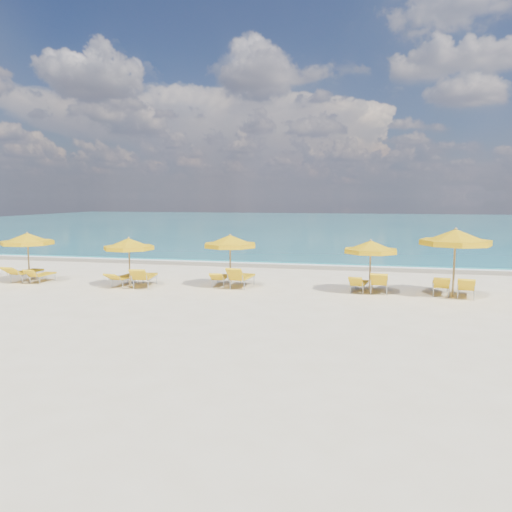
# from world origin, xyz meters

# --- Properties ---
(ground_plane) EXTENTS (120.00, 120.00, 0.00)m
(ground_plane) POSITION_xyz_m (0.00, 0.00, 0.00)
(ground_plane) COLOR beige
(ocean) EXTENTS (120.00, 80.00, 0.30)m
(ocean) POSITION_xyz_m (0.00, 48.00, 0.00)
(ocean) COLOR #156C76
(ocean) RESTS_ON ground
(wet_sand_band) EXTENTS (120.00, 2.60, 0.01)m
(wet_sand_band) POSITION_xyz_m (0.00, 7.40, 0.00)
(wet_sand_band) COLOR tan
(wet_sand_band) RESTS_ON ground
(foam_line) EXTENTS (120.00, 1.20, 0.03)m
(foam_line) POSITION_xyz_m (0.00, 8.20, 0.00)
(foam_line) COLOR white
(foam_line) RESTS_ON ground
(whitecap_near) EXTENTS (14.00, 0.36, 0.05)m
(whitecap_near) POSITION_xyz_m (-6.00, 17.00, 0.00)
(whitecap_near) COLOR white
(whitecap_near) RESTS_ON ground
(whitecap_far) EXTENTS (18.00, 0.30, 0.05)m
(whitecap_far) POSITION_xyz_m (8.00, 24.00, 0.00)
(whitecap_far) COLOR white
(whitecap_far) RESTS_ON ground
(umbrella_1) EXTENTS (2.84, 2.84, 2.24)m
(umbrella_1) POSITION_xyz_m (-9.75, -0.52, 1.91)
(umbrella_1) COLOR #9C824E
(umbrella_1) RESTS_ON ground
(umbrella_2) EXTENTS (2.54, 2.54, 2.11)m
(umbrella_2) POSITION_xyz_m (-4.91, -0.59, 1.80)
(umbrella_2) COLOR #9C824E
(umbrella_2) RESTS_ON ground
(umbrella_3) EXTENTS (2.50, 2.50, 2.24)m
(umbrella_3) POSITION_xyz_m (-0.82, 0.28, 1.91)
(umbrella_3) COLOR #9C824E
(umbrella_3) RESTS_ON ground
(umbrella_4) EXTENTS (2.73, 2.73, 2.13)m
(umbrella_4) POSITION_xyz_m (4.83, 0.21, 1.82)
(umbrella_4) COLOR #9C824E
(umbrella_4) RESTS_ON ground
(umbrella_5) EXTENTS (2.67, 2.67, 2.63)m
(umbrella_5) POSITION_xyz_m (7.89, 0.20, 2.24)
(umbrella_5) COLOR #9C824E
(umbrella_5) RESTS_ON ground
(lounger_1_left) EXTENTS (0.76, 2.03, 0.80)m
(lounger_1_left) POSITION_xyz_m (-10.19, -0.16, 0.24)
(lounger_1_left) COLOR #A5A8AD
(lounger_1_left) RESTS_ON ground
(lounger_1_right) EXTENTS (0.58, 1.62, 0.70)m
(lounger_1_right) POSITION_xyz_m (-9.29, -0.29, 0.20)
(lounger_1_right) COLOR #A5A8AD
(lounger_1_right) RESTS_ON ground
(lounger_2_left) EXTENTS (0.79, 1.88, 0.68)m
(lounger_2_left) POSITION_xyz_m (-5.33, -0.28, 0.21)
(lounger_2_left) COLOR #A5A8AD
(lounger_2_left) RESTS_ON ground
(lounger_2_right) EXTENTS (0.97, 2.08, 0.92)m
(lounger_2_right) POSITION_xyz_m (-4.37, -0.29, 0.25)
(lounger_2_right) COLOR #A5A8AD
(lounger_2_right) RESTS_ON ground
(lounger_3_left) EXTENTS (0.69, 1.74, 0.69)m
(lounger_3_left) POSITION_xyz_m (-1.36, 0.68, 0.20)
(lounger_3_left) COLOR #A5A8AD
(lounger_3_left) RESTS_ON ground
(lounger_3_right) EXTENTS (0.82, 2.00, 0.97)m
(lounger_3_right) POSITION_xyz_m (-0.37, 0.47, 0.25)
(lounger_3_right) COLOR #A5A8AD
(lounger_3_right) RESTS_ON ground
(lounger_4_left) EXTENTS (0.79, 1.66, 0.74)m
(lounger_4_left) POSITION_xyz_m (4.43, 0.58, 0.20)
(lounger_4_left) COLOR #A5A8AD
(lounger_4_left) RESTS_ON ground
(lounger_4_right) EXTENTS (0.74, 1.97, 0.93)m
(lounger_4_right) POSITION_xyz_m (5.20, 0.65, 0.25)
(lounger_4_right) COLOR #A5A8AD
(lounger_4_right) RESTS_ON ground
(lounger_5_left) EXTENTS (0.78, 1.85, 0.84)m
(lounger_5_left) POSITION_xyz_m (7.51, 0.66, 0.23)
(lounger_5_left) COLOR #A5A8AD
(lounger_5_left) RESTS_ON ground
(lounger_5_right) EXTENTS (0.93, 1.90, 0.86)m
(lounger_5_right) POSITION_xyz_m (8.38, 0.37, 0.23)
(lounger_5_right) COLOR #A5A8AD
(lounger_5_right) RESTS_ON ground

